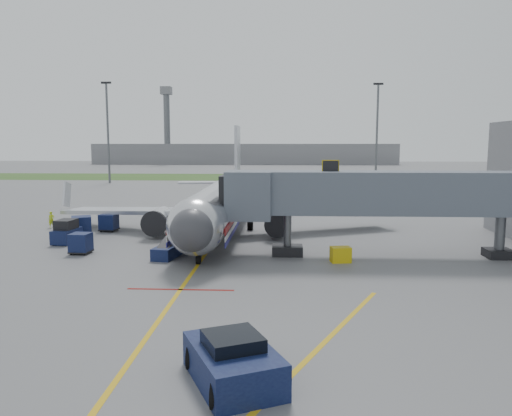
# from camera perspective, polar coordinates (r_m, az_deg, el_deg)

# --- Properties ---
(ground) EXTENTS (400.00, 400.00, 0.00)m
(ground) POSITION_cam_1_polar(r_m,az_deg,el_deg) (32.13, -7.18, -7.19)
(ground) COLOR #565659
(ground) RESTS_ON ground
(grass_strip) EXTENTS (300.00, 25.00, 0.01)m
(grass_strip) POSITION_cam_1_polar(r_m,az_deg,el_deg) (120.99, 0.44, 3.55)
(grass_strip) COLOR #2D4C1E
(grass_strip) RESTS_ON ground
(apron_markings) EXTENTS (21.52, 50.00, 0.01)m
(apron_markings) POSITION_cam_1_polar(r_m,az_deg,el_deg) (25.19, -10.23, -11.37)
(apron_markings) COLOR gold
(apron_markings) RESTS_ON ground
(airliner) EXTENTS (32.10, 35.67, 10.25)m
(airliner) POSITION_cam_1_polar(r_m,az_deg,el_deg) (46.50, -3.88, 0.68)
(airliner) COLOR silver
(airliner) RESTS_ON ground
(jet_bridge) EXTENTS (25.30, 4.00, 6.90)m
(jet_bridge) POSITION_cam_1_polar(r_m,az_deg,el_deg) (36.49, 14.50, 1.51)
(jet_bridge) COLOR slate
(jet_bridge) RESTS_ON ground
(light_mast_left) EXTENTS (2.00, 0.44, 20.40)m
(light_mast_left) POSITION_cam_1_polar(r_m,az_deg,el_deg) (106.76, -16.58, 8.53)
(light_mast_left) COLOR #595B60
(light_mast_left) RESTS_ON ground
(light_mast_right) EXTENTS (2.00, 0.44, 20.40)m
(light_mast_right) POSITION_cam_1_polar(r_m,az_deg,el_deg) (107.38, 13.66, 8.62)
(light_mast_right) COLOR #595B60
(light_mast_right) RESTS_ON ground
(distant_terminal) EXTENTS (120.00, 14.00, 8.00)m
(distant_terminal) POSITION_cam_1_polar(r_m,az_deg,el_deg) (201.24, -1.34, 6.21)
(distant_terminal) COLOR slate
(distant_terminal) RESTS_ON ground
(control_tower) EXTENTS (4.00, 4.00, 30.00)m
(control_tower) POSITION_cam_1_polar(r_m,az_deg,el_deg) (201.06, -10.16, 9.89)
(control_tower) COLOR #595B60
(control_tower) RESTS_ON ground
(pushback_tug) EXTENTS (3.95, 4.71, 1.68)m
(pushback_tug) POSITION_cam_1_polar(r_m,az_deg,el_deg) (17.68, -2.66, -17.17)
(pushback_tug) COLOR #0C1137
(pushback_tug) RESTS_ON ground
(baggage_tug) EXTENTS (1.66, 2.86, 1.92)m
(baggage_tug) POSITION_cam_1_polar(r_m,az_deg,el_deg) (43.46, -20.84, -2.65)
(baggage_tug) COLOR #0C1137
(baggage_tug) RESTS_ON ground
(baggage_cart_a) EXTENTS (1.60, 1.60, 1.59)m
(baggage_cart_a) POSITION_cam_1_polar(r_m,az_deg,el_deg) (48.06, -16.47, -1.60)
(baggage_cart_a) COLOR #0C1137
(baggage_cart_a) RESTS_ON ground
(baggage_cart_b) EXTENTS (1.49, 1.49, 1.52)m
(baggage_cart_b) POSITION_cam_1_polar(r_m,az_deg,el_deg) (38.95, -19.40, -3.82)
(baggage_cart_b) COLOR #0C1137
(baggage_cart_b) RESTS_ON ground
(baggage_cart_c) EXTENTS (2.18, 2.18, 1.78)m
(baggage_cart_c) POSITION_cam_1_polar(r_m,az_deg,el_deg) (45.95, -19.32, -1.99)
(baggage_cart_c) COLOR #0C1137
(baggage_cart_c) RESTS_ON ground
(belt_loader) EXTENTS (1.87, 4.20, 1.99)m
(belt_loader) POSITION_cam_1_polar(r_m,az_deg,el_deg) (36.37, -9.93, -4.73)
(belt_loader) COLOR #0C1137
(belt_loader) RESTS_ON ground
(ground_power_cart) EXTENTS (1.46, 1.10, 1.06)m
(ground_power_cart) POSITION_cam_1_polar(r_m,az_deg,el_deg) (34.65, 9.64, -5.28)
(ground_power_cart) COLOR gold
(ground_power_cart) RESTS_ON ground
(ramp_worker) EXTENTS (0.67, 0.65, 1.56)m
(ramp_worker) POSITION_cam_1_polar(r_m,az_deg,el_deg) (51.95, -22.34, -1.23)
(ramp_worker) COLOR #B0CB17
(ramp_worker) RESTS_ON ground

